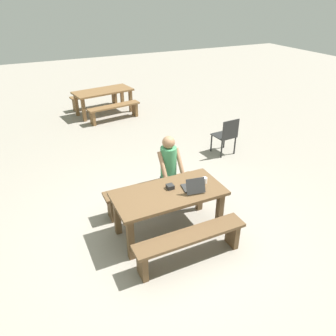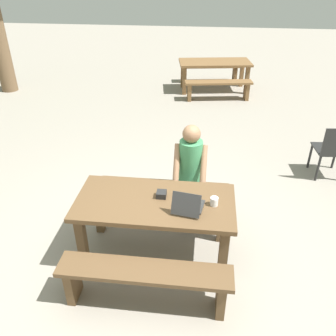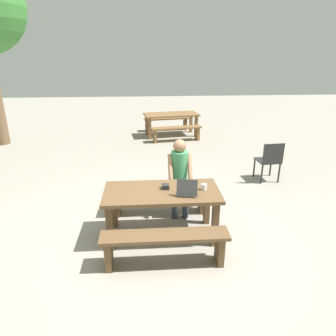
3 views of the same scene
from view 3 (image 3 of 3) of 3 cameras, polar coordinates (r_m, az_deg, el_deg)
ground_plane at (r=4.74m, az=-1.10°, el=-12.29°), size 30.00×30.00×0.00m
picnic_table_front at (r=4.43m, az=-1.16°, el=-5.62°), size 1.65×0.80×0.73m
bench_near at (r=3.98m, az=-0.59°, el=-13.58°), size 1.62×0.30×0.46m
bench_far at (r=5.17m, az=-1.54°, el=-4.98°), size 1.62×0.30×0.46m
laptop at (r=4.28m, az=3.57°, el=-4.05°), size 0.33×0.36×0.24m
small_pouch at (r=4.44m, az=-0.47°, el=-3.46°), size 0.10×0.11×0.06m
coffee_mug at (r=4.42m, az=6.70°, el=-3.50°), size 0.08×0.08×0.09m
person_seated at (r=4.99m, az=2.15°, el=-0.85°), size 0.38×0.39×1.29m
plastic_chair at (r=6.73m, az=18.26°, el=1.36°), size 0.47×0.47×0.86m
picnic_table_mid at (r=9.97m, az=0.59°, el=9.38°), size 1.80×1.02×0.71m
bench_mid_south at (r=9.38m, az=1.57°, el=6.91°), size 1.56×0.53×0.44m
bench_mid_north at (r=10.69m, az=-0.28°, el=8.66°), size 1.56×0.53×0.44m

